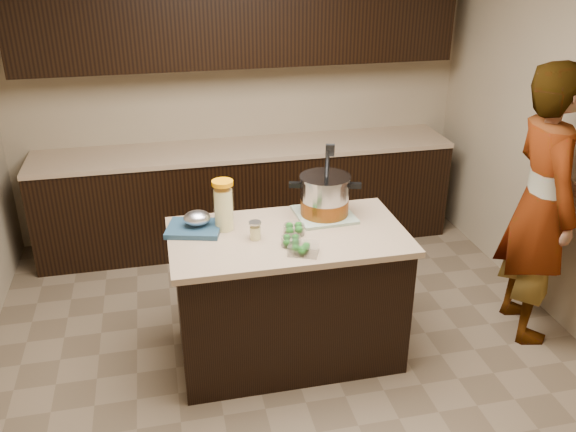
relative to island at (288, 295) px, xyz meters
The scene contains 13 objects.
ground_plane 0.45m from the island, ahead, with size 4.00×4.00×0.00m, color brown.
room_shell 1.26m from the island, ahead, with size 4.04×4.04×2.72m.
back_cabinets 1.81m from the island, 90.00° to the left, with size 3.60×0.63×2.33m.
island is the anchor object (origin of this frame).
dish_towel 0.57m from the island, 34.63° to the left, with size 0.36×0.36×0.02m, color #4F7550.
stock_pot 0.67m from the island, 34.61° to the left, with size 0.46×0.40×0.47m.
lemonade_pitcher 0.72m from the island, 157.90° to the left, with size 0.14×0.14×0.32m.
mason_jar 0.54m from the island, behind, with size 0.09×0.09×0.12m.
broccoli_tub_left 0.48m from the island, 21.34° to the right, with size 0.16×0.16×0.06m.
broccoli_tub_right 0.50m from the island, 95.96° to the right, with size 0.14×0.14×0.06m.
broccoli_tub_rect 0.55m from the island, 83.10° to the right, with size 0.21×0.18×0.06m.
blue_tray 0.76m from the island, 163.42° to the left, with size 0.38×0.34×0.12m.
person 1.77m from the island, ahead, with size 0.69×0.45×1.90m, color gray.
Camera 1 is at (-0.73, -3.26, 2.59)m, focal length 38.00 mm.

